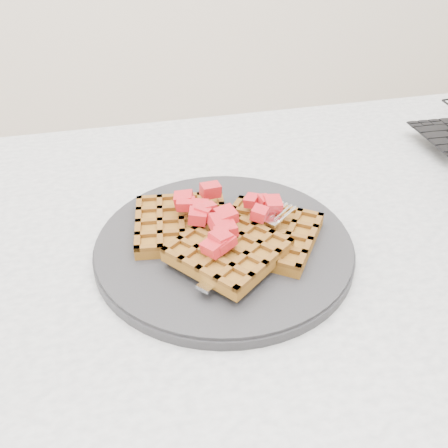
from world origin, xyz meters
TOP-DOWN VIEW (x-y plane):
  - table at (0.00, 0.00)m, footprint 1.20×0.80m
  - plate at (-0.14, 0.01)m, footprint 0.31×0.31m
  - waffles at (-0.14, 0.00)m, footprint 0.23×0.21m
  - strawberry_pile at (-0.14, 0.01)m, footprint 0.15×0.15m
  - fork at (-0.11, -0.02)m, footprint 0.15×0.13m

SIDE VIEW (x-z plane):
  - table at x=0.00m, z-range 0.26..1.01m
  - plate at x=-0.14m, z-range 0.75..0.77m
  - fork at x=-0.11m, z-range 0.77..0.78m
  - waffles at x=-0.14m, z-range 0.76..0.79m
  - strawberry_pile at x=-0.14m, z-range 0.79..0.82m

